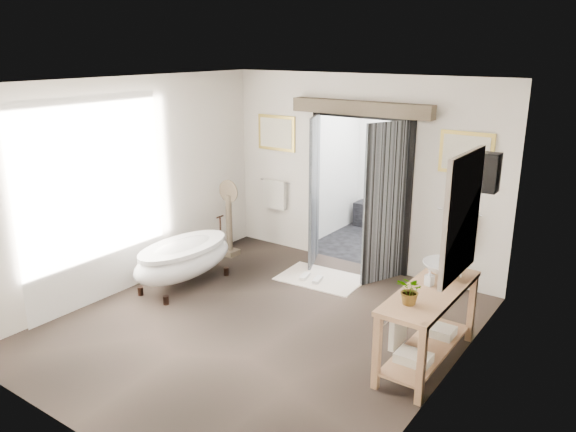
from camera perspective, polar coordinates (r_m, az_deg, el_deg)
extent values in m
plane|color=#4D3E34|center=(7.00, -2.88, -11.03)|extent=(5.00, 5.00, 0.00)
cube|color=beige|center=(4.85, -21.70, -6.48)|extent=(4.50, 0.02, 2.90)
cube|color=beige|center=(7.99, -15.89, 3.05)|extent=(0.02, 5.00, 2.90)
cube|color=beige|center=(5.42, 16.04, -3.48)|extent=(0.02, 5.00, 2.90)
cube|color=beige|center=(9.28, -0.96, 5.57)|extent=(1.45, 0.02, 2.90)
cube|color=beige|center=(7.92, 17.21, 2.81)|extent=(1.45, 0.02, 2.90)
cube|color=beige|center=(8.32, 7.72, 12.11)|extent=(1.60, 0.02, 0.60)
cube|color=silver|center=(6.19, -3.28, 13.40)|extent=(4.50, 5.00, 0.02)
cube|color=silver|center=(7.63, -19.06, 1.34)|extent=(0.02, 2.20, 2.70)
cube|color=gray|center=(5.69, 17.27, 0.03)|extent=(0.05, 0.95, 1.25)
cube|color=silver|center=(5.70, 16.99, 0.08)|extent=(0.01, 0.80, 1.10)
cube|color=black|center=(6.77, 19.83, 4.16)|extent=(0.20, 0.20, 0.45)
sphere|color=#FFCC8C|center=(6.77, 19.83, 4.16)|extent=(0.10, 0.10, 0.10)
cube|color=black|center=(9.75, 9.86, -2.93)|extent=(2.20, 2.00, 0.01)
cube|color=silver|center=(9.22, 10.65, 11.81)|extent=(2.20, 2.00, 0.02)
cube|color=white|center=(10.31, 12.62, 5.18)|extent=(2.20, 0.02, 2.50)
cube|color=white|center=(9.91, 4.47, 5.07)|extent=(0.02, 2.00, 2.50)
cube|color=white|center=(9.02, 16.57, 3.22)|extent=(0.02, 2.00, 2.50)
cube|color=black|center=(10.40, 11.88, -0.51)|extent=(2.00, 0.35, 0.45)
cylinder|color=silver|center=(10.37, 10.64, 7.34)|extent=(0.40, 0.03, 0.40)
cylinder|color=silver|center=(10.07, 14.79, 6.79)|extent=(0.40, 0.03, 0.40)
cube|color=black|center=(8.95, 2.81, 3.15)|extent=(0.07, 0.10, 2.30)
cube|color=black|center=(8.23, 12.26, 1.56)|extent=(0.07, 0.10, 2.30)
cube|color=black|center=(8.35, 7.64, 10.06)|extent=(1.67, 0.10, 0.07)
cube|color=black|center=(8.56, 2.69, 2.51)|extent=(0.36, 0.75, 2.30)
cube|color=black|center=(8.00, 9.95, 1.24)|extent=(0.36, 0.75, 2.30)
cube|color=brown|center=(8.25, 7.35, 10.82)|extent=(2.20, 0.20, 0.20)
cube|color=gold|center=(9.20, -1.17, 8.44)|extent=(0.72, 0.03, 0.57)
cube|color=silver|center=(9.18, -1.23, 8.43)|extent=(0.62, 0.01, 0.47)
cube|color=gold|center=(7.80, 17.64, 6.11)|extent=(0.72, 0.03, 0.57)
cube|color=silver|center=(7.78, 17.61, 6.09)|extent=(0.62, 0.01, 0.47)
cylinder|color=silver|center=(9.32, -1.29, 3.54)|extent=(0.60, 0.02, 0.02)
cube|color=beige|center=(9.35, -1.35, 2.20)|extent=(0.42, 0.08, 0.48)
cylinder|color=silver|center=(7.94, 17.04, 0.39)|extent=(0.60, 0.02, 0.02)
cube|color=beige|center=(7.98, 16.86, -1.15)|extent=(0.42, 0.08, 0.48)
cylinder|color=black|center=(8.00, -14.76, -7.38)|extent=(0.08, 0.08, 0.12)
cylinder|color=black|center=(7.65, -12.29, -8.35)|extent=(0.08, 0.08, 0.12)
cylinder|color=black|center=(8.75, -8.78, -4.86)|extent=(0.08, 0.08, 0.12)
cylinder|color=black|center=(8.43, -6.30, -5.62)|extent=(0.08, 0.08, 0.12)
ellipsoid|color=white|center=(8.07, -10.54, -4.34)|extent=(0.76, 1.70, 0.54)
cylinder|color=black|center=(8.49, -6.91, -0.72)|extent=(0.03, 0.03, 0.22)
cube|color=tan|center=(5.71, 9.01, -13.29)|extent=(0.07, 0.07, 0.85)
cube|color=tan|center=(5.56, 13.40, -14.48)|extent=(0.07, 0.07, 0.85)
cube|color=tan|center=(6.93, 14.52, -7.96)|extent=(0.07, 0.07, 0.85)
cube|color=tan|center=(6.81, 18.17, -8.76)|extent=(0.07, 0.07, 0.85)
cube|color=tan|center=(6.06, 14.30, -7.51)|extent=(0.55, 1.60, 0.05)
cube|color=tan|center=(6.36, 13.86, -12.98)|extent=(0.45, 1.50, 0.03)
cylinder|color=silver|center=(6.24, 11.82, -8.86)|extent=(0.02, 1.40, 0.02)
cube|color=beige|center=(6.21, 11.14, -11.04)|extent=(0.06, 0.34, 0.42)
cube|color=beige|center=(6.04, 12.63, -13.88)|extent=(0.35, 0.25, 0.10)
cube|color=beige|center=(6.62, 15.04, -11.17)|extent=(0.35, 0.25, 0.10)
cube|color=brown|center=(9.22, -5.90, -3.70)|extent=(0.24, 0.24, 0.09)
cylinder|color=brown|center=(9.05, -6.00, -0.71)|extent=(0.10, 0.10, 0.93)
cylinder|color=silver|center=(8.92, -6.02, 2.54)|extent=(0.33, 0.02, 0.33)
cylinder|color=brown|center=(8.91, -6.08, 2.52)|extent=(0.37, 0.02, 0.37)
cube|color=beige|center=(8.29, 3.38, -6.34)|extent=(1.25, 0.87, 0.01)
cube|color=silver|center=(8.27, 1.72, -6.13)|extent=(0.15, 0.26, 0.05)
cube|color=silver|center=(8.16, 3.02, -6.48)|extent=(0.15, 0.26, 0.05)
imported|color=white|center=(6.41, 15.57, -5.22)|extent=(0.55, 0.55, 0.16)
imported|color=gray|center=(5.63, 12.39, -7.41)|extent=(0.32, 0.29, 0.30)
imported|color=gray|center=(6.12, 14.19, -6.09)|extent=(0.10, 0.10, 0.18)
imported|color=gray|center=(6.67, 16.22, -4.41)|extent=(0.15, 0.15, 0.16)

